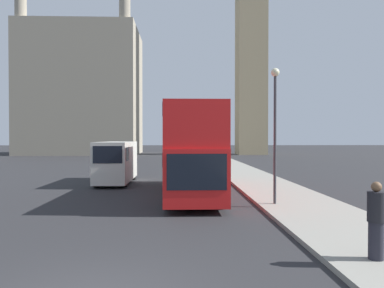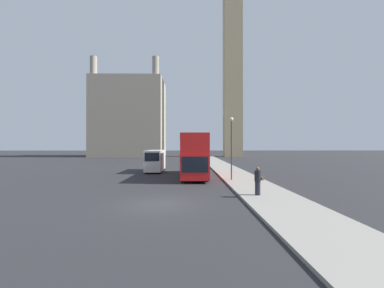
{
  "view_description": "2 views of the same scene",
  "coord_description": "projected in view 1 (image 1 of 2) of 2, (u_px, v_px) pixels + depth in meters",
  "views": [
    {
      "loc": [
        1.63,
        -6.63,
        2.94
      ],
      "look_at": [
        2.37,
        14.65,
        2.61
      ],
      "focal_mm": 35.0,
      "sensor_mm": 36.0,
      "label": 1
    },
    {
      "loc": [
        1.76,
        -14.54,
        3.32
      ],
      "look_at": [
        2.22,
        21.4,
        3.51
      ],
      "focal_mm": 24.0,
      "sensor_mm": 36.0,
      "label": 2
    }
  ],
  "objects": [
    {
      "name": "red_double_decker_bus",
      "position": [
        192.0,
        148.0,
        19.56
      ],
      "size": [
        2.6,
        11.35,
        4.42
      ],
      "color": "red",
      "rests_on": "ground_plane"
    },
    {
      "name": "street_lamp",
      "position": [
        275.0,
        115.0,
        15.89
      ],
      "size": [
        0.36,
        0.36,
        5.77
      ],
      "color": "#38383D",
      "rests_on": "sidewalk_strip"
    },
    {
      "name": "white_van",
      "position": [
        116.0,
        161.0,
        24.36
      ],
      "size": [
        2.0,
        6.21,
        2.7
      ],
      "color": "silver",
      "rests_on": "ground_plane"
    },
    {
      "name": "building_block_distant",
      "position": [
        83.0,
        92.0,
        69.51
      ],
      "size": [
        20.33,
        15.78,
        28.09
      ],
      "color": "#9E937F",
      "rests_on": "ground_plane"
    },
    {
      "name": "pedestrian",
      "position": [
        376.0,
        221.0,
        8.6
      ],
      "size": [
        0.56,
        0.4,
        1.79
      ],
      "color": "#23232D",
      "rests_on": "sidewalk_strip"
    }
  ]
}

